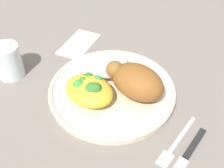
# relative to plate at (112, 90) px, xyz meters

# --- Properties ---
(ground_plane) EXTENTS (2.00, 2.00, 0.00)m
(ground_plane) POSITION_rel_plate_xyz_m (0.00, 0.00, -0.01)
(ground_plane) COLOR slate
(plate) EXTENTS (0.28, 0.28, 0.02)m
(plate) POSITION_rel_plate_xyz_m (0.00, 0.00, 0.00)
(plate) COLOR beige
(plate) RESTS_ON ground_plane
(roasted_chicken) EXTENTS (0.13, 0.08, 0.07)m
(roasted_chicken) POSITION_rel_plate_xyz_m (-0.05, -0.02, 0.04)
(roasted_chicken) COLOR brown
(roasted_chicken) RESTS_ON plate
(rice_pile) EXTENTS (0.09, 0.09, 0.04)m
(rice_pile) POSITION_rel_plate_xyz_m (0.04, -0.04, 0.03)
(rice_pile) COLOR white
(rice_pile) RESTS_ON plate
(mac_cheese_with_broccoli) EXTENTS (0.11, 0.09, 0.05)m
(mac_cheese_with_broccoli) POSITION_rel_plate_xyz_m (0.02, 0.05, 0.03)
(mac_cheese_with_broccoli) COLOR gold
(mac_cheese_with_broccoli) RESTS_ON plate
(fork) EXTENTS (0.02, 0.14, 0.01)m
(fork) POSITION_rel_plate_xyz_m (-0.18, 0.02, -0.01)
(fork) COLOR #B2B2B7
(fork) RESTS_ON ground_plane
(knife) EXTENTS (0.03, 0.19, 0.01)m
(knife) POSITION_rel_plate_xyz_m (-0.21, 0.04, -0.01)
(knife) COLOR black
(knife) RESTS_ON ground_plane
(water_glass) EXTENTS (0.06, 0.06, 0.08)m
(water_glass) POSITION_rel_plate_xyz_m (0.23, 0.11, 0.03)
(water_glass) COLOR silver
(water_glass) RESTS_ON ground_plane
(napkin) EXTENTS (0.11, 0.15, 0.00)m
(napkin) POSITION_rel_plate_xyz_m (0.20, -0.09, -0.01)
(napkin) COLOR white
(napkin) RESTS_ON ground_plane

